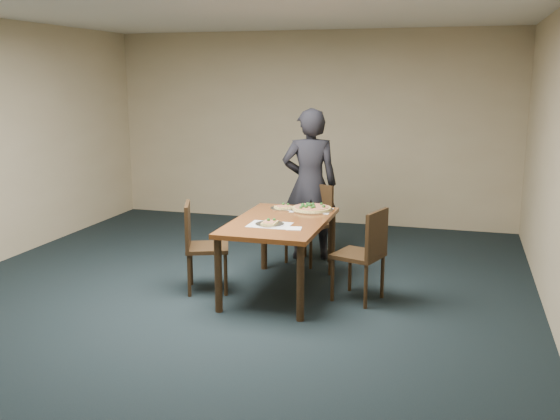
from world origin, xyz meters
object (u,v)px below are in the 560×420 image
(chair_left, at_px, (199,242))
(diner, at_px, (310,184))
(chair_far, at_px, (312,219))
(slice_plate_near, at_px, (270,223))
(dining_table, at_px, (280,229))
(slice_plate_far, at_px, (283,207))
(chair_right, at_px, (366,250))
(pizza_pan, at_px, (312,208))

(chair_left, distance_m, diner, 1.71)
(chair_far, relative_size, slice_plate_near, 3.25)
(dining_table, bearing_deg, slice_plate_far, 102.36)
(chair_left, height_order, slice_plate_far, chair_left)
(chair_left, relative_size, slice_plate_far, 3.25)
(diner, bearing_deg, slice_plate_far, 65.86)
(chair_left, height_order, diner, diner)
(chair_right, height_order, diner, diner)
(chair_right, height_order, slice_plate_far, chair_right)
(slice_plate_near, relative_size, slice_plate_far, 1.00)
(chair_far, bearing_deg, chair_left, -98.62)
(diner, height_order, slice_plate_far, diner)
(pizza_pan, bearing_deg, diner, 105.08)
(slice_plate_near, height_order, slice_plate_far, slice_plate_near)
(slice_plate_near, distance_m, slice_plate_far, 0.77)
(chair_right, bearing_deg, pizza_pan, -111.47)
(diner, bearing_deg, chair_right, 107.66)
(slice_plate_near, bearing_deg, diner, 88.98)
(chair_far, xyz_separation_m, slice_plate_near, (-0.09, -1.38, 0.25))
(slice_plate_far, bearing_deg, chair_left, -133.30)
(chair_far, height_order, chair_left, same)
(chair_left, height_order, chair_right, same)
(pizza_pan, distance_m, slice_plate_far, 0.31)
(diner, relative_size, pizza_pan, 3.95)
(dining_table, distance_m, chair_left, 0.83)
(chair_right, relative_size, pizza_pan, 2.01)
(dining_table, distance_m, chair_right, 0.88)
(dining_table, relative_size, slice_plate_near, 5.36)
(dining_table, height_order, chair_right, chair_right)
(chair_right, distance_m, diner, 1.62)
(dining_table, height_order, diner, diner)
(pizza_pan, xyz_separation_m, slice_plate_far, (-0.31, 0.00, -0.01))
(diner, bearing_deg, chair_far, 99.75)
(chair_right, xyz_separation_m, pizza_pan, (-0.67, 0.55, 0.26))
(slice_plate_far, bearing_deg, diner, 81.86)
(chair_far, relative_size, diner, 0.51)
(chair_left, distance_m, pizza_pan, 1.25)
(chair_left, xyz_separation_m, slice_plate_far, (0.68, 0.72, 0.25))
(dining_table, xyz_separation_m, chair_left, (-0.79, -0.19, -0.14))
(chair_far, bearing_deg, slice_plate_far, -81.88)
(dining_table, bearing_deg, chair_right, -1.57)
(pizza_pan, bearing_deg, chair_left, -144.11)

